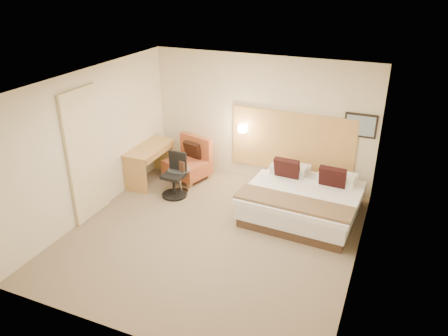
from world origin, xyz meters
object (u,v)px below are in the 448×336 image
at_px(lounge_chair, 189,162).
at_px(desk_chair, 175,179).
at_px(bed, 303,200).
at_px(desk, 150,154).
at_px(side_table, 180,179).

bearing_deg(lounge_chair, desk_chair, -82.12).
relative_size(bed, desk, 1.64).
xyz_separation_m(bed, side_table, (-2.56, -0.10, -0.02)).
bearing_deg(bed, lounge_chair, 167.15).
bearing_deg(side_table, bed, 2.19).
bearing_deg(lounge_chair, bed, -12.85).
relative_size(side_table, desk_chair, 0.65).
bearing_deg(desk, bed, -2.40).
bearing_deg(desk, desk_chair, -26.09).
height_order(lounge_chair, desk, lounge_chair).
relative_size(lounge_chair, side_table, 1.74).
relative_size(bed, lounge_chair, 2.04).
relative_size(lounge_chair, desk, 0.81).
height_order(lounge_chair, desk_chair, desk_chair).
height_order(bed, desk, bed).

